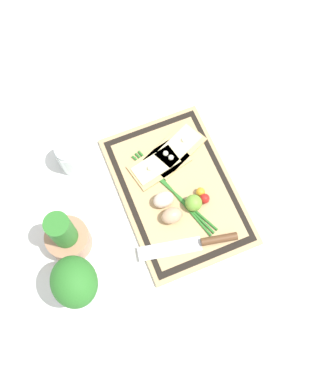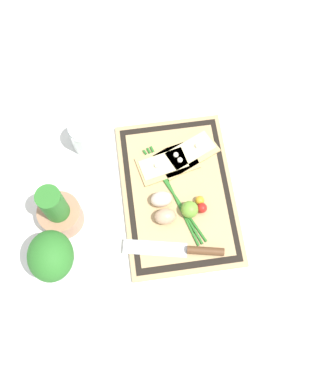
# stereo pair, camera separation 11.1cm
# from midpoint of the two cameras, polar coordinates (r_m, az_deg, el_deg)

# --- Properties ---
(ground_plane) EXTENTS (6.00, 6.00, 0.00)m
(ground_plane) POSITION_cam_midpoint_polar(r_m,az_deg,el_deg) (1.30, -0.80, -0.16)
(ground_plane) COLOR white
(cutting_board) EXTENTS (0.47, 0.32, 0.02)m
(cutting_board) POSITION_cam_midpoint_polar(r_m,az_deg,el_deg) (1.29, -0.81, -0.05)
(cutting_board) COLOR tan
(cutting_board) RESTS_ON ground_plane
(pizza_slice_near) EXTENTS (0.16, 0.20, 0.02)m
(pizza_slice_near) POSITION_cam_midpoint_polar(r_m,az_deg,el_deg) (1.33, -0.91, 5.23)
(pizza_slice_near) COLOR tan
(pizza_slice_near) RESTS_ON cutting_board
(pizza_slice_far) EXTENTS (0.13, 0.19, 0.02)m
(pizza_slice_far) POSITION_cam_midpoint_polar(r_m,az_deg,el_deg) (1.31, -3.16, 3.34)
(pizza_slice_far) COLOR tan
(pizza_slice_far) RESTS_ON cutting_board
(knife) EXTENTS (0.09, 0.28, 0.02)m
(knife) POSITION_cam_midpoint_polar(r_m,az_deg,el_deg) (1.23, 2.52, -6.68)
(knife) COLOR silver
(knife) RESTS_ON cutting_board
(egg_brown) EXTENTS (0.04, 0.06, 0.04)m
(egg_brown) POSITION_cam_midpoint_polar(r_m,az_deg,el_deg) (1.24, -1.60, -3.31)
(egg_brown) COLOR tan
(egg_brown) RESTS_ON cutting_board
(egg_pink) EXTENTS (0.04, 0.06, 0.04)m
(egg_pink) POSITION_cam_midpoint_polar(r_m,az_deg,el_deg) (1.25, -2.64, -1.28)
(egg_pink) COLOR beige
(egg_pink) RESTS_ON cutting_board
(lime) EXTENTS (0.05, 0.05, 0.05)m
(lime) POSITION_cam_midpoint_polar(r_m,az_deg,el_deg) (1.25, 1.19, -1.70)
(lime) COLOR #70A838
(lime) RESTS_ON cutting_board
(cherry_tomato_red) EXTENTS (0.03, 0.03, 0.03)m
(cherry_tomato_red) POSITION_cam_midpoint_polar(r_m,az_deg,el_deg) (1.26, 2.63, -1.14)
(cherry_tomato_red) COLOR red
(cherry_tomato_red) RESTS_ON cutting_board
(cherry_tomato_yellow) EXTENTS (0.03, 0.03, 0.03)m
(cherry_tomato_yellow) POSITION_cam_midpoint_polar(r_m,az_deg,el_deg) (1.27, 2.12, -0.29)
(cherry_tomato_yellow) COLOR gold
(cherry_tomato_yellow) RESTS_ON cutting_board
(scallion_bunch) EXTENTS (0.32, 0.14, 0.01)m
(scallion_bunch) POSITION_cam_midpoint_polar(r_m,az_deg,el_deg) (1.28, -1.30, -0.29)
(scallion_bunch) COLOR #2D7528
(scallion_bunch) RESTS_ON cutting_board
(herb_pot) EXTENTS (0.12, 0.12, 0.19)m
(herb_pot) POSITION_cam_midpoint_polar(r_m,az_deg,el_deg) (1.23, -14.86, -5.85)
(herb_pot) COLOR #AD7A5B
(herb_pot) RESTS_ON ground_plane
(sauce_jar) EXTENTS (0.08, 0.08, 0.11)m
(sauce_jar) POSITION_cam_midpoint_polar(r_m,az_deg,el_deg) (1.33, -13.98, 4.04)
(sauce_jar) COLOR silver
(sauce_jar) RESTS_ON ground_plane
(herb_glass) EXTENTS (0.13, 0.11, 0.20)m
(herb_glass) POSITION_cam_midpoint_polar(r_m,az_deg,el_deg) (1.14, -13.90, -11.61)
(herb_glass) COLOR silver
(herb_glass) RESTS_ON ground_plane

